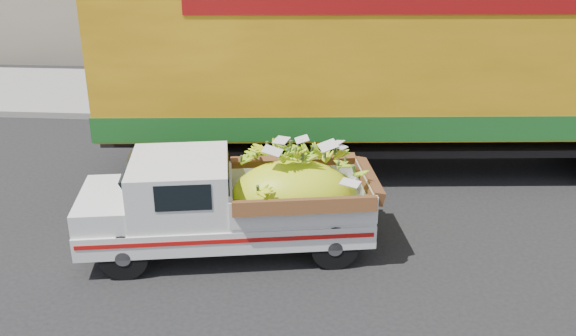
{
  "coord_description": "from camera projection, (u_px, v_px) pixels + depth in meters",
  "views": [
    {
      "loc": [
        0.53,
        -8.34,
        4.92
      ],
      "look_at": [
        -0.15,
        0.83,
        1.03
      ],
      "focal_mm": 40.0,
      "sensor_mm": 36.0,
      "label": 1
    }
  ],
  "objects": [
    {
      "name": "sidewalk",
      "position": [
        314.0,
        95.0,
        17.04
      ],
      "size": [
        60.0,
        4.0,
        0.14
      ],
      "primitive_type": "cube",
      "color": "gray",
      "rests_on": "ground"
    },
    {
      "name": "pickup_truck",
      "position": [
        249.0,
        201.0,
        9.45
      ],
      "size": [
        4.4,
        2.22,
        1.48
      ],
      "rotation": [
        0.0,
        0.0,
        0.17
      ],
      "color": "black",
      "rests_on": "ground"
    },
    {
      "name": "curb",
      "position": [
        311.0,
        120.0,
        15.11
      ],
      "size": [
        60.0,
        0.25,
        0.15
      ],
      "primitive_type": "cube",
      "color": "gray",
      "rests_on": "ground"
    },
    {
      "name": "ground",
      "position": [
        294.0,
        253.0,
        9.62
      ],
      "size": [
        100.0,
        100.0,
        0.0
      ],
      "primitive_type": "plane",
      "color": "black",
      "rests_on": "ground"
    },
    {
      "name": "semi_trailer",
      "position": [
        423.0,
        60.0,
        11.91
      ],
      "size": [
        12.04,
        3.54,
        3.8
      ],
      "rotation": [
        0.0,
        0.0,
        0.09
      ],
      "color": "black",
      "rests_on": "ground"
    }
  ]
}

